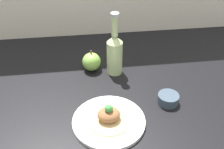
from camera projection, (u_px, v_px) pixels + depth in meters
ground_plane at (128, 100)px, 100.80cm from camera, size 180.00×110.00×4.00cm
plate at (109, 121)px, 87.95cm from camera, size 24.59×24.59×1.59cm
plated_food at (109, 116)px, 86.53cm from camera, size 14.80×14.80×6.52cm
cider_bottle at (115, 52)px, 106.46cm from camera, size 6.51×6.51×26.72cm
apple at (92, 62)px, 111.50cm from camera, size 7.87×7.87×9.38cm
dipping_bowl at (168, 99)px, 95.47cm from camera, size 7.68×7.68×3.60cm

